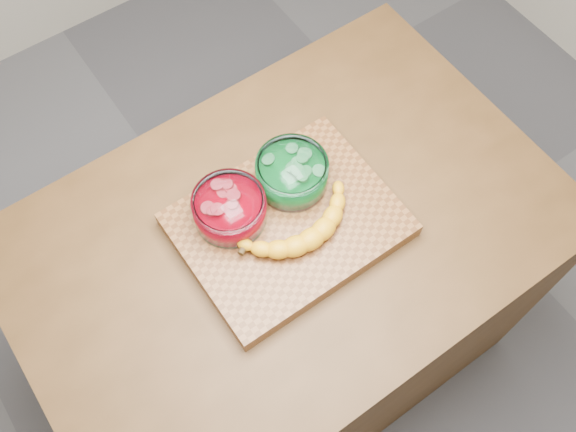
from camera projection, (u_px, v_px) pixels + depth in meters
ground at (288, 347)px, 2.19m from camera, size 3.50×3.50×0.00m
counter at (288, 301)px, 1.79m from camera, size 1.20×0.80×0.90m
cutting_board at (288, 225)px, 1.37m from camera, size 0.45×0.35×0.04m
bowl_red at (230, 209)px, 1.33m from camera, size 0.15×0.15×0.07m
bowl_green at (292, 173)px, 1.37m from camera, size 0.16×0.16×0.07m
banana at (302, 227)px, 1.32m from camera, size 0.30×0.13×0.04m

